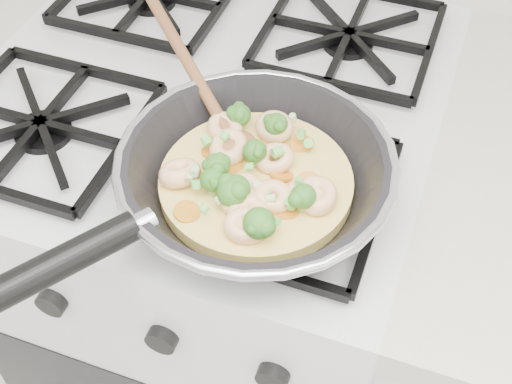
% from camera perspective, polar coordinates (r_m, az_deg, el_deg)
% --- Properties ---
extents(stove, '(0.60, 0.60, 0.92)m').
position_cam_1_polar(stove, '(1.24, -3.04, -7.24)').
color(stove, silver).
rests_on(stove, ground).
extents(skillet, '(0.38, 0.49, 0.10)m').
position_cam_1_polar(skillet, '(0.71, -0.44, 1.24)').
color(skillet, black).
rests_on(skillet, stove).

